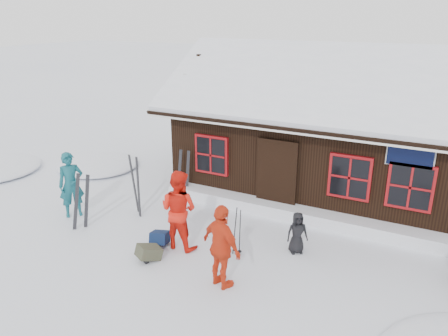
{
  "coord_description": "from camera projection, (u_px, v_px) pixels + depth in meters",
  "views": [
    {
      "loc": [
        4.66,
        -7.94,
        5.2
      ],
      "look_at": [
        -0.33,
        1.73,
        1.3
      ],
      "focal_mm": 35.0,
      "sensor_mm": 36.0,
      "label": 1
    }
  ],
  "objects": [
    {
      "name": "skier_teal",
      "position": [
        71.0,
        185.0,
        11.55
      ],
      "size": [
        0.73,
        0.77,
        1.77
      ],
      "primitive_type": "imported",
      "rotation": [
        0.0,
        0.0,
        0.91
      ],
      "color": "#14555F",
      "rests_on": "ground"
    },
    {
      "name": "ski_poles",
      "position": [
        237.0,
        232.0,
        9.76
      ],
      "size": [
        0.21,
        0.1,
        1.18
      ],
      "color": "black",
      "rests_on": "ground"
    },
    {
      "name": "ski_pair_mid",
      "position": [
        136.0,
        186.0,
        11.71
      ],
      "size": [
        0.49,
        0.27,
        1.68
      ],
      "rotation": [
        0.0,
        0.0,
        -0.48
      ],
      "color": "black",
      "rests_on": "ground"
    },
    {
      "name": "snow_drift",
      "position": [
        294.0,
        213.0,
        11.58
      ],
      "size": [
        7.6,
        0.6,
        0.35
      ],
      "primitive_type": "cube",
      "color": "white",
      "rests_on": "ground"
    },
    {
      "name": "ground",
      "position": [
        203.0,
        243.0,
        10.41
      ],
      "size": [
        120.0,
        120.0,
        0.0
      ],
      "primitive_type": "plane",
      "color": "white",
      "rests_on": "ground"
    },
    {
      "name": "backpack_olive",
      "position": [
        149.0,
        255.0,
        9.65
      ],
      "size": [
        0.56,
        0.61,
        0.27
      ],
      "primitive_type": "cube",
      "rotation": [
        0.0,
        0.0,
        -0.49
      ],
      "color": "#3F402E",
      "rests_on": "ground"
    },
    {
      "name": "ski_pair_left",
      "position": [
        81.0,
        202.0,
        10.9
      ],
      "size": [
        0.5,
        0.33,
        1.53
      ],
      "rotation": [
        0.0,
        0.0,
        0.57
      ],
      "color": "black",
      "rests_on": "ground"
    },
    {
      "name": "mountain_hut",
      "position": [
        326.0,
        137.0,
        13.4
      ],
      "size": [
        8.9,
        6.09,
        4.42
      ],
      "color": "black",
      "rests_on": "ground"
    },
    {
      "name": "backpack_blue",
      "position": [
        160.0,
        240.0,
        10.27
      ],
      "size": [
        0.52,
        0.6,
        0.27
      ],
      "primitive_type": "cube",
      "rotation": [
        0.0,
        0.0,
        0.34
      ],
      "color": "#0F1E41",
      "rests_on": "ground"
    },
    {
      "name": "skier_orange_left",
      "position": [
        179.0,
        210.0,
        9.96
      ],
      "size": [
        0.94,
        0.74,
        1.88
      ],
      "primitive_type": "imported",
      "rotation": [
        0.0,
        0.0,
        3.11
      ],
      "color": "red",
      "rests_on": "ground"
    },
    {
      "name": "skier_orange_right",
      "position": [
        222.0,
        247.0,
        8.5
      ],
      "size": [
        1.12,
        0.79,
        1.76
      ],
      "primitive_type": "imported",
      "rotation": [
        0.0,
        0.0,
        2.75
      ],
      "color": "red",
      "rests_on": "ground"
    },
    {
      "name": "ski_pair_right",
      "position": [
        183.0,
        174.0,
        12.81
      ],
      "size": [
        0.45,
        0.18,
        1.51
      ],
      "rotation": [
        0.0,
        0.0,
        0.31
      ],
      "color": "black",
      "rests_on": "ground"
    },
    {
      "name": "skier_crouched",
      "position": [
        297.0,
        233.0,
        9.86
      ],
      "size": [
        0.57,
        0.53,
        0.98
      ],
      "primitive_type": "imported",
      "rotation": [
        0.0,
        0.0,
        0.61
      ],
      "color": "black",
      "rests_on": "ground"
    },
    {
      "name": "snow_mounds",
      "position": [
        295.0,
        226.0,
        11.25
      ],
      "size": [
        20.6,
        13.2,
        0.48
      ],
      "color": "white",
      "rests_on": "ground"
    }
  ]
}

